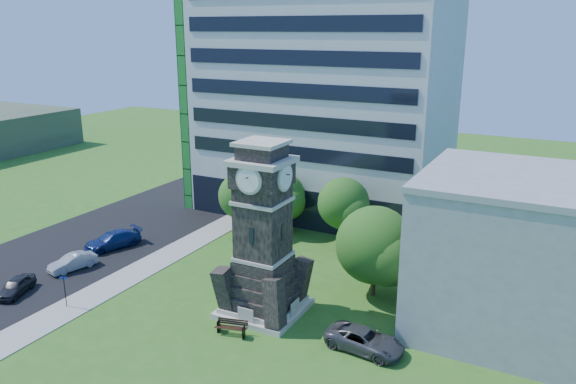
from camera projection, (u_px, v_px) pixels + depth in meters
The scene contains 16 objects.
ground at pixel (213, 314), 39.32m from camera, with size 160.00×160.00×0.00m, color #2F611B.
sidewalk at pixel (154, 263), 47.77m from camera, with size 3.00×70.00×0.06m, color gray.
street at pixel (82, 246), 51.54m from camera, with size 14.00×80.00×0.02m, color black.
clock_tower at pixel (263, 241), 38.21m from camera, with size 5.40×5.40×12.22m.
office_tall at pixel (324, 78), 58.73m from camera, with size 26.20×15.11×28.60m.
office_low at pixel (540, 257), 35.82m from camera, with size 15.20×12.20×10.40m.
car_street_south at pixel (16, 286), 42.07m from camera, with size 1.47×3.65×1.25m, color #222328.
car_street_mid at pixel (73, 262), 46.33m from camera, with size 1.37×3.92×1.29m, color #95979C.
car_street_north at pixel (113, 240), 50.89m from camera, with size 2.10×5.17×1.50m, color navy.
car_east_lot at pixel (365, 340), 34.68m from camera, with size 2.29×4.97×1.38m, color #444549.
park_bench at pixel (232, 327), 36.51m from camera, with size 2.06×0.55×1.06m.
street_sign at pixel (65, 288), 39.82m from camera, with size 0.58×0.06×2.42m.
tree_nw at pixel (242, 197), 53.35m from camera, with size 4.90×4.45×6.13m.
tree_nc at pixel (282, 197), 54.19m from camera, with size 4.95×4.50×5.93m.
tree_ne at pixel (344, 205), 49.78m from camera, with size 5.09×4.63×6.60m.
tree_east at pixel (376, 247), 40.97m from camera, with size 6.34×5.77×6.90m.
Camera 1 is at (20.99, -28.90, 19.26)m, focal length 35.00 mm.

